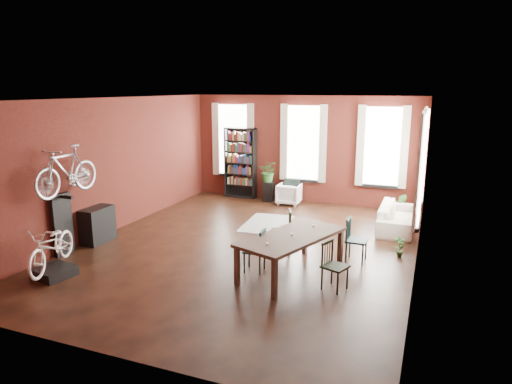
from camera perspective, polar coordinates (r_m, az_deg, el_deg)
The scene contains 19 objects.
room at distance 10.07m, azimuth 1.48°, elevation 5.58°, with size 9.00×9.04×3.22m.
dining_table at distance 8.62m, azimuth 4.47°, elevation -7.80°, with size 1.01×2.23×0.76m, color #4C392E.
dining_chair_a at distance 8.71m, azimuth -0.20°, elevation -7.31°, with size 0.38×0.38×0.82m, color #173431.
dining_chair_b at distance 9.72m, azimuth 3.20°, elevation -4.90°, with size 0.42×0.42×0.90m, color black.
dining_chair_c at distance 8.06m, azimuth 9.86°, elevation -9.14°, with size 0.39×0.39×0.84m, color black.
dining_chair_d at distance 9.39m, azimuth 12.46°, elevation -5.91°, with size 0.41×0.41×0.88m, color #183435.
bookshelf at distance 14.43m, azimuth -1.96°, elevation 3.66°, with size 1.00×0.32×2.20m, color black.
white_armchair at distance 13.68m, azimuth 4.15°, elevation -0.13°, with size 0.66×0.62×0.68m, color white.
cream_sofa at distance 11.79m, azimuth 17.27°, elevation -2.49°, with size 2.08×0.61×0.81m, color beige.
striped_rug at distance 11.76m, azimuth 1.42°, elevation -3.97°, with size 1.10×1.77×0.01m, color black.
bike_trainer at distance 9.35m, azimuth -23.91°, elevation -9.13°, with size 0.62×0.62×0.18m, color black.
bike_wall_rack at distance 10.30m, azimuth -23.04°, elevation -3.76°, with size 0.16×0.60×1.30m, color black.
console_table at distance 10.92m, azimuth -19.19°, elevation -3.89°, with size 0.40×0.80×0.80m, color black.
plant_stand at distance 14.02m, azimuth 1.58°, elevation 0.05°, with size 0.30×0.30×0.59m, color black.
plant_by_sofa at distance 12.84m, azimuth 17.43°, elevation -2.45°, with size 0.37×0.67×0.30m, color #2C6127.
plant_small at distance 9.97m, azimuth 17.47°, elevation -7.30°, with size 0.23×0.44×0.16m, color #326327.
bicycle_floor at distance 9.05m, azimuth -24.37°, elevation -3.88°, with size 0.56×0.85×1.61m, color white.
bicycle_hung at distance 9.83m, azimuth -22.75°, elevation 4.37°, with size 0.47×1.00×1.66m, color #A5A8AD.
plant_on_stand at distance 13.95m, azimuth 1.58°, elevation 2.30°, with size 0.59×0.65×0.51m, color #2A6327.
Camera 1 is at (3.65, -8.77, 3.43)m, focal length 32.00 mm.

